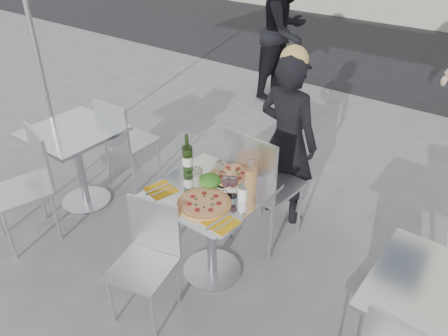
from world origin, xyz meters
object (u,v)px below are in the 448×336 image
Objects in this scene: side_chair_lnear at (29,178)px; wineglass_white_a at (198,173)px; wineglass_red_a at (226,182)px; wine_bottle at (188,158)px; wineglass_white_b at (220,166)px; woman_diner at (287,141)px; pizza_far at (231,176)px; chair_far at (259,180)px; main_table at (211,215)px; carafe at (251,182)px; side_table_left at (77,151)px; napkin_right at (221,222)px; wineglass_red_b at (233,182)px; sugar_shaker at (243,193)px; salad_plate at (210,182)px; side_table_right at (436,321)px; side_chair_lfar at (123,137)px; napkin_left at (161,189)px; chair_near at (148,251)px; pedestrian_a at (285,32)px; pizza_near at (204,203)px.

wineglass_white_a is (1.33, 0.49, 0.31)m from side_chair_lnear.
wineglass_red_a is (0.22, 0.02, 0.00)m from wineglass_white_a.
wine_bottle is 0.25m from wineglass_white_b.
pizza_far is (-0.03, -0.74, 0.03)m from woman_diner.
chair_far reaches higher than wineglass_red_a.
carafe is (0.26, 0.09, 0.33)m from main_table.
napkin_right reaches higher than side_table_left.
chair_far is 0.51m from carafe.
wineglass_red_b reaches higher than napkin_right.
side_chair_lnear is 3.16× the size of wine_bottle.
wine_bottle is at bearing 74.09° from woman_diner.
pizza_far is at bearing 141.92° from sugar_shaker.
salad_plate reaches higher than side_table_left.
wineglass_white_b is (-1.53, 0.14, 0.32)m from side_table_right.
side_chair_lfar is at bearing 77.54° from side_table_left.
main_table is 1.51m from side_chair_lnear.
side_table_left is 4.76× the size of wineglass_white_b.
napkin_right is (0.25, -0.44, -0.01)m from pizza_far.
side_table_left is 1.55m from pizza_far.
wineglass_red_a is at bearing 179.62° from side_table_right.
wineglass_white_a is (-1.60, -0.01, 0.32)m from side_table_right.
wine_bottle reaches higher than napkin_left.
wineglass_white_a is at bearing -30.05° from wine_bottle.
side_chair_lnear is (-1.29, -0.02, 0.07)m from chair_near.
chair_near is 0.60m from wineglass_white_a.
side_chair_lnear is 0.63× the size of woman_diner.
wine_bottle reaches higher than wineglass_white_b.
side_table_left is at bearing -178.95° from wineglass_red_b.
pedestrian_a is (-1.45, 2.45, 0.16)m from woman_diner.
chair_near reaches higher than main_table.
napkin_left is at bearing -135.04° from salad_plate.
woman_diner is at bearing 103.91° from carafe.
pedestrian_a is 3.70m from carafe.
side_table_right is at bearing -4.10° from carafe.
side_table_left is 3.73× the size of napkin_right.
wineglass_red_a reaches higher than side_table_right.
wineglass_white_a and wineglass_white_b have the same top height.
chair_far reaches higher than side_table_right.
side_table_left is at bearing 180.00° from main_table.
pizza_near is at bearing 95.83° from woman_diner.
wineglass_red_a is 0.78× the size of napkin_right.
napkin_left is at bearing -173.52° from side_table_right.
pedestrian_a is 3.71m from wineglass_red_b.
side_table_right is 3.42× the size of napkin_left.
napkin_right is at bearing -7.60° from side_table_left.
pedestrian_a reaches higher than pizza_near.
sugar_shaker is 0.49× the size of napkin_left.
side_chair_lnear is 4.63× the size of napkin_right.
side_chair_lfar reaches higher than side_table_left.
wineglass_white_b reaches higher than pizza_far.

